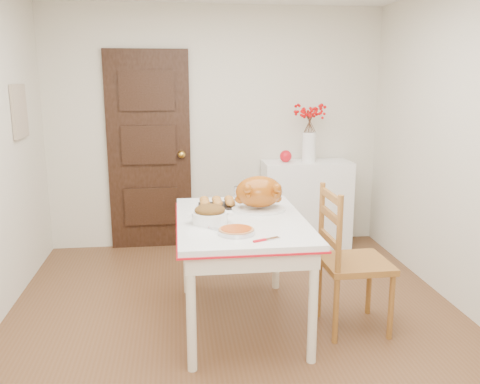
{
  "coord_description": "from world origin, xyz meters",
  "views": [
    {
      "loc": [
        -0.42,
        -3.32,
        1.78
      ],
      "look_at": [
        0.02,
        0.16,
        0.98
      ],
      "focal_mm": 37.9,
      "sensor_mm": 36.0,
      "label": 1
    }
  ],
  "objects": [
    {
      "name": "kitchen_table",
      "position": [
        0.02,
        0.11,
        0.4
      ],
      "size": [
        0.92,
        1.34,
        0.8
      ],
      "primitive_type": null,
      "color": "white",
      "rests_on": "floor"
    },
    {
      "name": "apple",
      "position": [
        0.71,
        1.78,
        0.98
      ],
      "size": [
        0.12,
        0.12,
        0.12
      ],
      "primitive_type": "sphere",
      "color": "red",
      "rests_on": "sideboard"
    },
    {
      "name": "photo_board",
      "position": [
        -1.73,
        1.2,
        1.5
      ],
      "size": [
        0.03,
        0.35,
        0.45
      ],
      "primitive_type": "cube",
      "color": "tan",
      "rests_on": "ground"
    },
    {
      "name": "door_back",
      "position": [
        -0.7,
        1.97,
        1.03
      ],
      "size": [
        0.85,
        0.06,
        2.06
      ],
      "primitive_type": "cube",
      "color": "black",
      "rests_on": "ground"
    },
    {
      "name": "rolls_tray",
      "position": [
        -0.12,
        0.45,
        0.84
      ],
      "size": [
        0.28,
        0.23,
        0.07
      ],
      "primitive_type": null,
      "rotation": [
        0.0,
        0.0,
        0.03
      ],
      "color": "#9C672B",
      "rests_on": "kitchen_table"
    },
    {
      "name": "berry_vase",
      "position": [
        0.95,
        1.78,
        1.24
      ],
      "size": [
        0.33,
        0.33,
        0.63
      ],
      "primitive_type": null,
      "color": "white",
      "rests_on": "sideboard"
    },
    {
      "name": "turkey_platter",
      "position": [
        0.18,
        0.31,
        0.93
      ],
      "size": [
        0.48,
        0.42,
        0.26
      ],
      "primitive_type": null,
      "rotation": [
        0.0,
        0.0,
        0.27
      ],
      "color": "#9C520E",
      "rests_on": "kitchen_table"
    },
    {
      "name": "sideboard",
      "position": [
        0.94,
        1.78,
        0.46
      ],
      "size": [
        0.92,
        0.41,
        0.92
      ],
      "primitive_type": "cube",
      "color": "white",
      "rests_on": "floor"
    },
    {
      "name": "drinking_glass",
      "position": [
        0.07,
        0.66,
        0.86
      ],
      "size": [
        0.08,
        0.08,
        0.11
      ],
      "primitive_type": "cylinder",
      "rotation": [
        0.0,
        0.0,
        -0.18
      ],
      "color": "white",
      "rests_on": "kitchen_table"
    },
    {
      "name": "shaker_pair",
      "position": [
        0.34,
        0.57,
        0.85
      ],
      "size": [
        0.1,
        0.05,
        0.09
      ],
      "primitive_type": null,
      "rotation": [
        0.0,
        0.0,
        0.11
      ],
      "color": "white",
      "rests_on": "kitchen_table"
    },
    {
      "name": "pumpkin_pie",
      "position": [
        -0.05,
        -0.25,
        0.83
      ],
      "size": [
        0.28,
        0.28,
        0.05
      ],
      "primitive_type": "cylinder",
      "rotation": [
        0.0,
        0.0,
        -0.22
      ],
      "color": "#A83D0E",
      "rests_on": "kitchen_table"
    },
    {
      "name": "floor",
      "position": [
        0.0,
        0.0,
        0.0
      ],
      "size": [
        3.5,
        4.0,
        0.0
      ],
      "primitive_type": "cube",
      "color": "brown",
      "rests_on": "ground"
    },
    {
      "name": "wall_back",
      "position": [
        0.0,
        2.0,
        1.25
      ],
      "size": [
        3.5,
        0.0,
        2.5
      ],
      "primitive_type": "cube",
      "color": "beige",
      "rests_on": "ground"
    },
    {
      "name": "carving_knife",
      "position": [
        -0.19,
        -0.13,
        0.81
      ],
      "size": [
        0.23,
        0.25,
        0.01
      ],
      "primitive_type": null,
      "rotation": [
        0.0,
        0.0,
        -0.86
      ],
      "color": "silver",
      "rests_on": "kitchen_table"
    },
    {
      "name": "wall_front",
      "position": [
        0.0,
        -2.0,
        1.25
      ],
      "size": [
        3.5,
        0.0,
        2.5
      ],
      "primitive_type": "cube",
      "color": "beige",
      "rests_on": "ground"
    },
    {
      "name": "pie_server",
      "position": [
        0.12,
        -0.4,
        0.81
      ],
      "size": [
        0.19,
        0.12,
        0.01
      ],
      "primitive_type": null,
      "rotation": [
        0.0,
        0.0,
        0.41
      ],
      "color": "silver",
      "rests_on": "kitchen_table"
    },
    {
      "name": "stuffing_dish",
      "position": [
        -0.2,
        0.02,
        0.86
      ],
      "size": [
        0.33,
        0.27,
        0.12
      ],
      "primitive_type": null,
      "rotation": [
        0.0,
        0.0,
        0.08
      ],
      "color": "brown",
      "rests_on": "kitchen_table"
    },
    {
      "name": "chair_oak",
      "position": [
        0.82,
        -0.07,
        0.52
      ],
      "size": [
        0.47,
        0.47,
        1.04
      ],
      "primitive_type": null,
      "rotation": [
        0.0,
        0.0,
        1.58
      ],
      "color": "brown",
      "rests_on": "floor"
    }
  ]
}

